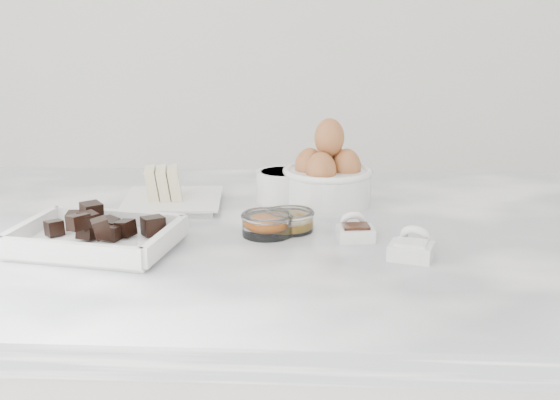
% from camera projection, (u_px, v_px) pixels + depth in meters
% --- Properties ---
extents(marble_slab, '(1.20, 0.80, 0.04)m').
position_uv_depth(marble_slab, '(266.00, 243.00, 1.19)').
color(marble_slab, white).
rests_on(marble_slab, cabinet).
extents(chocolate_dish, '(0.25, 0.20, 0.06)m').
position_uv_depth(chocolate_dish, '(96.00, 232.00, 1.10)').
color(chocolate_dish, white).
rests_on(chocolate_dish, marble_slab).
extents(butter_plate, '(0.17, 0.17, 0.07)m').
position_uv_depth(butter_plate, '(171.00, 194.00, 1.31)').
color(butter_plate, white).
rests_on(butter_plate, marble_slab).
extents(sugar_ramekin, '(0.09, 0.09, 0.05)m').
position_uv_depth(sugar_ramekin, '(282.00, 185.00, 1.33)').
color(sugar_ramekin, white).
rests_on(sugar_ramekin, marble_slab).
extents(egg_bowl, '(0.15, 0.15, 0.15)m').
position_uv_depth(egg_bowl, '(328.00, 176.00, 1.32)').
color(egg_bowl, white).
rests_on(egg_bowl, marble_slab).
extents(honey_bowl, '(0.07, 0.07, 0.03)m').
position_uv_depth(honey_bowl, '(290.00, 220.00, 1.18)').
color(honey_bowl, white).
rests_on(honey_bowl, marble_slab).
extents(zest_bowl, '(0.08, 0.08, 0.03)m').
position_uv_depth(zest_bowl, '(267.00, 223.00, 1.16)').
color(zest_bowl, white).
rests_on(zest_bowl, marble_slab).
extents(vanilla_spoon, '(0.06, 0.07, 0.04)m').
position_uv_depth(vanilla_spoon, '(355.00, 230.00, 1.14)').
color(vanilla_spoon, white).
rests_on(vanilla_spoon, marble_slab).
extents(salt_spoon, '(0.07, 0.08, 0.04)m').
position_uv_depth(salt_spoon, '(412.00, 247.00, 1.06)').
color(salt_spoon, white).
rests_on(salt_spoon, marble_slab).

